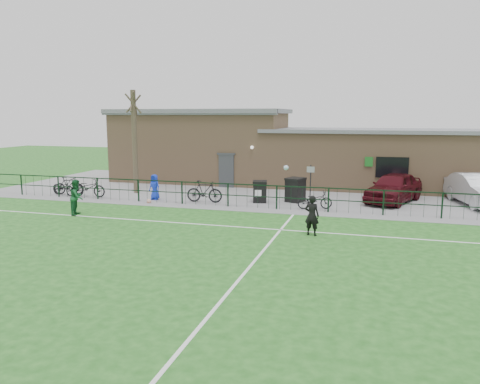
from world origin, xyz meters
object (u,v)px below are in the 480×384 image
(bicycle_a, at_px, (63,187))
(ball_ground, at_px, (149,201))
(bare_tree, at_px, (135,142))
(car_silver, at_px, (478,190))
(wheelie_bin_left, at_px, (260,192))
(spectator_child, at_px, (155,187))
(bicycle_c, at_px, (89,187))
(bicycle_d, at_px, (204,191))
(outfield_player, at_px, (77,197))
(sign_post, at_px, (310,184))
(bicycle_b, at_px, (69,186))
(bicycle_e, at_px, (315,200))
(wheelie_bin_right, at_px, (295,191))
(car_maroon, at_px, (394,187))

(bicycle_a, distance_m, ball_ground, 5.91)
(bare_tree, bearing_deg, car_silver, 4.08)
(wheelie_bin_left, height_order, spectator_child, spectator_child)
(bicycle_c, distance_m, spectator_child, 3.98)
(car_silver, bearing_deg, wheelie_bin_left, 178.20)
(car_silver, distance_m, bicycle_d, 14.02)
(car_silver, height_order, outfield_player, outfield_player)
(sign_post, height_order, outfield_player, sign_post)
(bicycle_b, distance_m, bicycle_e, 14.26)
(car_silver, relative_size, bicycle_e, 2.86)
(bicycle_b, bearing_deg, wheelie_bin_right, -100.63)
(bicycle_b, relative_size, spectator_child, 1.24)
(bicycle_d, bearing_deg, bare_tree, 67.00)
(car_maroon, xyz_separation_m, outfield_player, (-14.21, -7.30, 0.02))
(bare_tree, distance_m, bicycle_b, 4.55)
(sign_post, xyz_separation_m, outfield_player, (-10.00, -5.89, -0.20))
(sign_post, height_order, spectator_child, sign_post)
(bare_tree, distance_m, bicycle_d, 5.81)
(ball_ground, bearing_deg, bicycle_e, 5.59)
(bicycle_c, bearing_deg, outfield_player, -154.81)
(bare_tree, distance_m, outfield_player, 6.62)
(wheelie_bin_left, height_order, bicycle_c, bicycle_c)
(car_silver, height_order, ball_ground, car_silver)
(bare_tree, height_order, outfield_player, bare_tree)
(wheelie_bin_left, xyz_separation_m, bicycle_a, (-11.36, -1.07, -0.05))
(bicycle_b, relative_size, bicycle_c, 0.85)
(sign_post, xyz_separation_m, bicycle_a, (-13.94, -1.62, -0.53))
(bicycle_e, bearing_deg, spectator_child, 70.25)
(sign_post, bearing_deg, outfield_player, -149.52)
(wheelie_bin_right, bearing_deg, wheelie_bin_left, -140.25)
(wheelie_bin_left, distance_m, sign_post, 2.68)
(wheelie_bin_left, xyz_separation_m, bicycle_c, (-9.65, -1.12, 0.01))
(wheelie_bin_right, relative_size, car_maroon, 0.26)
(sign_post, distance_m, bicycle_b, 13.88)
(bicycle_b, bearing_deg, car_silver, -98.91)
(outfield_player, bearing_deg, car_maroon, -77.03)
(bicycle_b, xyz_separation_m, bicycle_e, (14.26, -0.32, -0.07))
(car_silver, bearing_deg, bicycle_e, -170.71)
(bare_tree, height_order, bicycle_b, bare_tree)
(bicycle_a, height_order, bicycle_e, bicycle_a)
(bicycle_a, height_order, bicycle_b, bicycle_b)
(bicycle_b, xyz_separation_m, bicycle_d, (8.44, -0.16, 0.06))
(bicycle_b, bearing_deg, bicycle_c, -120.60)
(bare_tree, distance_m, car_maroon, 14.76)
(bare_tree, xyz_separation_m, bicycle_c, (-1.88, -2.03, -2.45))
(bicycle_d, bearing_deg, car_silver, -80.26)
(sign_post, xyz_separation_m, spectator_child, (-8.26, -1.42, -0.31))
(bicycle_b, bearing_deg, bicycle_a, 142.82)
(bicycle_b, distance_m, bicycle_d, 8.44)
(car_silver, bearing_deg, sign_post, 178.04)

